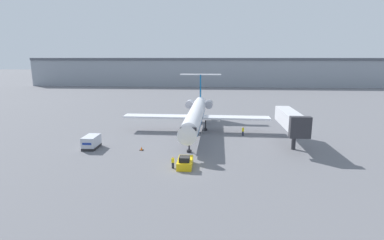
% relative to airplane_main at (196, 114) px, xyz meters
% --- Properties ---
extents(ground_plane, '(600.00, 600.00, 0.00)m').
position_rel_airplane_main_xyz_m(ground_plane, '(-0.39, -21.33, -3.69)').
color(ground_plane, slate).
extents(terminal_building, '(180.00, 16.80, 14.35)m').
position_rel_airplane_main_xyz_m(terminal_building, '(-0.39, 98.67, 3.51)').
color(terminal_building, '#8C939E').
rests_on(terminal_building, ground).
extents(airplane_main, '(30.14, 33.55, 10.91)m').
position_rel_airplane_main_xyz_m(airplane_main, '(0.00, 0.00, 0.00)').
color(airplane_main, white).
rests_on(airplane_main, ground).
extents(pushback_tug, '(2.06, 4.03, 1.78)m').
position_rel_airplane_main_xyz_m(pushback_tug, '(-0.41, -20.41, -3.03)').
color(pushback_tug, yellow).
rests_on(pushback_tug, ground).
extents(luggage_cart, '(2.14, 3.73, 2.15)m').
position_rel_airplane_main_xyz_m(luggage_cart, '(-17.00, -12.82, -2.61)').
color(luggage_cart, '#232326').
rests_on(luggage_cart, ground).
extents(worker_near_tug, '(0.40, 0.24, 1.72)m').
position_rel_airplane_main_xyz_m(worker_near_tug, '(-2.03, -21.09, -2.79)').
color(worker_near_tug, '#232838').
rests_on(worker_near_tug, ground).
extents(worker_by_wing, '(0.40, 0.25, 1.81)m').
position_rel_airplane_main_xyz_m(worker_by_wing, '(9.40, -2.88, -2.73)').
color(worker_by_wing, '#232838').
rests_on(worker_by_wing, ground).
extents(traffic_cone_left, '(0.64, 0.64, 0.60)m').
position_rel_airplane_main_xyz_m(traffic_cone_left, '(-8.29, -13.36, -3.41)').
color(traffic_cone_left, black).
rests_on(traffic_cone_left, ground).
extents(jet_bridge, '(3.20, 13.17, 6.19)m').
position_rel_airplane_main_xyz_m(jet_bridge, '(16.96, -8.49, 0.76)').
color(jet_bridge, '#2D2D33').
rests_on(jet_bridge, ground).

